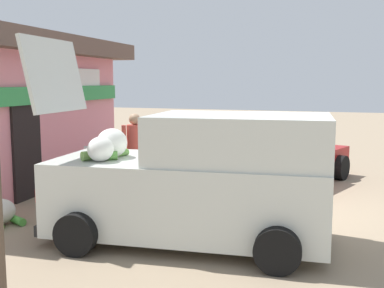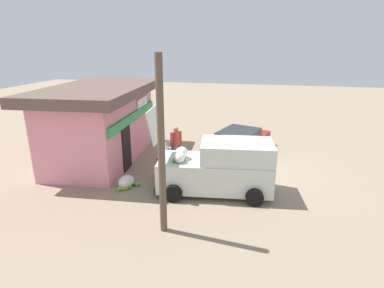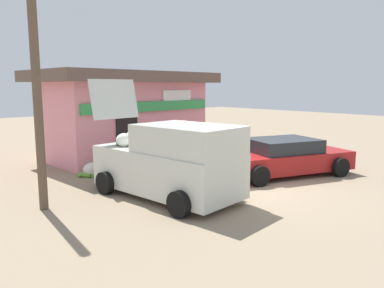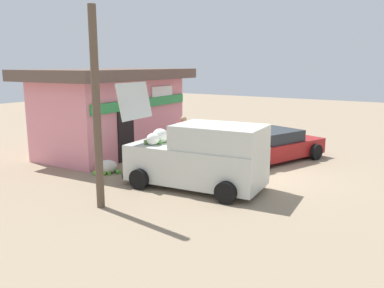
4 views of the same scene
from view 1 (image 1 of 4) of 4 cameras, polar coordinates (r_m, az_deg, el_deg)
name	(u,v)px [view 1 (image 1 of 4)]	position (r m, az deg, el deg)	size (l,w,h in m)	color
ground_plane	(273,208)	(9.21, 9.73, -7.59)	(60.00, 60.00, 0.00)	gray
delivery_van	(199,180)	(6.98, 0.89, -4.35)	(2.45, 4.45, 3.06)	silver
parked_sedan	(275,161)	(11.11, 10.05, -2.02)	(4.79, 3.24, 1.17)	maroon
vendor_standing	(135,148)	(10.02, -6.90, -0.44)	(0.48, 0.48, 1.73)	#4C4C51
customer_bending	(91,168)	(8.87, -12.06, -2.81)	(0.69, 0.57, 1.36)	#726047
paint_bucket	(135,166)	(12.52, -6.85, -2.64)	(0.26, 0.26, 0.37)	silver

